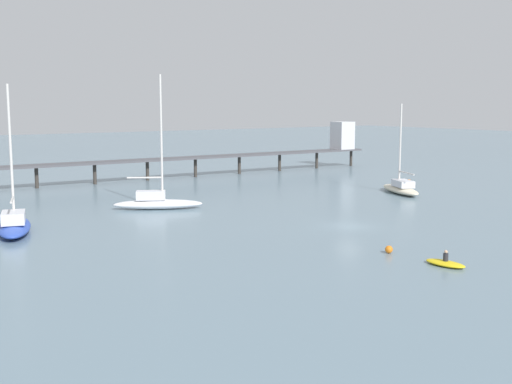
{
  "coord_description": "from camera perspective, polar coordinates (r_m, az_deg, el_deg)",
  "views": [
    {
      "loc": [
        -40.46,
        -43.18,
        11.39
      ],
      "look_at": [
        0.0,
        15.34,
        1.5
      ],
      "focal_mm": 44.78,
      "sensor_mm": 36.0,
      "label": 1
    }
  ],
  "objects": [
    {
      "name": "sailboat_cream",
      "position": [
        83.46,
        12.81,
        0.39
      ],
      "size": [
        6.13,
        9.57,
        11.37
      ],
      "color": "beige",
      "rests_on": "ground_plane"
    },
    {
      "name": "ground_plane",
      "position": [
        60.26,
        8.34,
        -3.07
      ],
      "size": [
        400.0,
        400.0,
        0.0
      ],
      "primitive_type": "plane",
      "color": "slate"
    },
    {
      "name": "mooring_buoy_near",
      "position": [
        50.1,
        11.79,
        -5.04
      ],
      "size": [
        0.6,
        0.6,
        0.6
      ],
      "primitive_type": "sphere",
      "color": "orange",
      "rests_on": "ground_plane"
    },
    {
      "name": "sailboat_blue",
      "position": [
        60.43,
        -20.8,
        -2.68
      ],
      "size": [
        5.36,
        10.03,
        13.09
      ],
      "color": "#2D4CB7",
      "rests_on": "ground_plane"
    },
    {
      "name": "pier",
      "position": [
        102.52,
        -2.73,
        3.7
      ],
      "size": [
        82.99,
        4.81,
        8.13
      ],
      "color": "#4C4C51",
      "rests_on": "ground_plane"
    },
    {
      "name": "dinghy_yellow",
      "position": [
        47.3,
        16.57,
        -6.1
      ],
      "size": [
        1.69,
        3.19,
        1.14
      ],
      "color": "yellow",
      "rests_on": "ground_plane"
    },
    {
      "name": "sailboat_white",
      "position": [
        70.07,
        -8.84,
        -0.79
      ],
      "size": [
        9.47,
        6.46,
        14.46
      ],
      "color": "white",
      "rests_on": "ground_plane"
    },
    {
      "name": "mooring_buoy_inner",
      "position": [
        92.46,
        13.48,
        0.87
      ],
      "size": [
        0.8,
        0.8,
        0.8
      ],
      "primitive_type": "sphere",
      "color": "orange",
      "rests_on": "ground_plane"
    }
  ]
}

